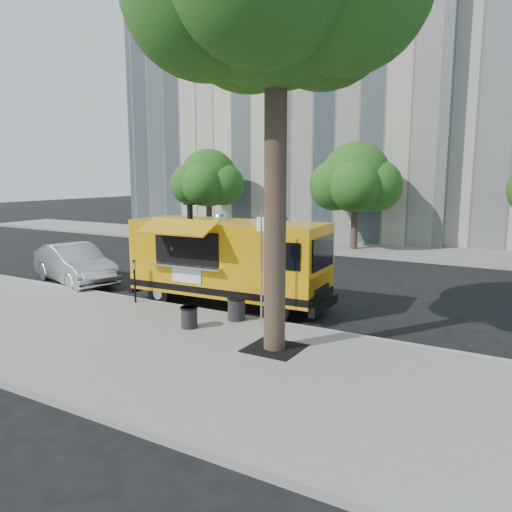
{
  "coord_description": "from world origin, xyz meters",
  "views": [
    {
      "loc": [
        7.67,
        -12.27,
        4.03
      ],
      "look_at": [
        0.48,
        0.0,
        1.69
      ],
      "focal_mm": 35.0,
      "sensor_mm": 36.0,
      "label": 1
    }
  ],
  "objects_px": {
    "far_tree_a": "(209,178)",
    "far_tree_b": "(356,178)",
    "sedan": "(75,264)",
    "parking_meter": "(134,276)",
    "food_truck": "(227,259)",
    "sign_post": "(261,262)",
    "trash_bin_right": "(236,308)",
    "trash_bin_left": "(189,316)"
  },
  "relations": [
    {
      "from": "sedan",
      "to": "parking_meter",
      "type": "bearing_deg",
      "value": -90.06
    },
    {
      "from": "sign_post",
      "to": "trash_bin_right",
      "type": "bearing_deg",
      "value": 166.54
    },
    {
      "from": "sign_post",
      "to": "sedan",
      "type": "relative_size",
      "value": 0.68
    },
    {
      "from": "far_tree_b",
      "to": "food_truck",
      "type": "bearing_deg",
      "value": -88.31
    },
    {
      "from": "sign_post",
      "to": "far_tree_a",
      "type": "bearing_deg",
      "value": 129.83
    },
    {
      "from": "parking_meter",
      "to": "trash_bin_right",
      "type": "bearing_deg",
      "value": 0.21
    },
    {
      "from": "far_tree_b",
      "to": "sign_post",
      "type": "height_order",
      "value": "far_tree_b"
    },
    {
      "from": "sign_post",
      "to": "trash_bin_right",
      "type": "relative_size",
      "value": 4.88
    },
    {
      "from": "far_tree_a",
      "to": "parking_meter",
      "type": "xyz_separation_m",
      "value": [
        7.0,
        -13.65,
        -2.79
      ]
    },
    {
      "from": "food_truck",
      "to": "trash_bin_left",
      "type": "height_order",
      "value": "food_truck"
    },
    {
      "from": "sign_post",
      "to": "parking_meter",
      "type": "height_order",
      "value": "sign_post"
    },
    {
      "from": "far_tree_b",
      "to": "parking_meter",
      "type": "relative_size",
      "value": 4.12
    },
    {
      "from": "far_tree_b",
      "to": "food_truck",
      "type": "height_order",
      "value": "far_tree_b"
    },
    {
      "from": "parking_meter",
      "to": "food_truck",
      "type": "xyz_separation_m",
      "value": [
        2.37,
        1.52,
        0.48
      ]
    },
    {
      "from": "trash_bin_left",
      "to": "far_tree_b",
      "type": "bearing_deg",
      "value": 93.72
    },
    {
      "from": "trash_bin_right",
      "to": "sedan",
      "type": "bearing_deg",
      "value": 170.25
    },
    {
      "from": "far_tree_a",
      "to": "trash_bin_right",
      "type": "relative_size",
      "value": 8.71
    },
    {
      "from": "food_truck",
      "to": "trash_bin_left",
      "type": "bearing_deg",
      "value": -80.06
    },
    {
      "from": "far_tree_b",
      "to": "sign_post",
      "type": "distance_m",
      "value": 14.61
    },
    {
      "from": "food_truck",
      "to": "trash_bin_right",
      "type": "bearing_deg",
      "value": -52.45
    },
    {
      "from": "food_truck",
      "to": "trash_bin_left",
      "type": "relative_size",
      "value": 11.8
    },
    {
      "from": "far_tree_a",
      "to": "sign_post",
      "type": "xyz_separation_m",
      "value": [
        11.55,
        -13.85,
        -1.93
      ]
    },
    {
      "from": "far_tree_b",
      "to": "sedan",
      "type": "xyz_separation_m",
      "value": [
        -6.35,
        -12.66,
        -3.11
      ]
    },
    {
      "from": "sedan",
      "to": "trash_bin_right",
      "type": "relative_size",
      "value": 7.15
    },
    {
      "from": "far_tree_b",
      "to": "far_tree_a",
      "type": "bearing_deg",
      "value": -177.46
    },
    {
      "from": "far_tree_b",
      "to": "trash_bin_left",
      "type": "bearing_deg",
      "value": -86.28
    },
    {
      "from": "far_tree_b",
      "to": "parking_meter",
      "type": "xyz_separation_m",
      "value": [
        -2.0,
        -14.05,
        -2.85
      ]
    },
    {
      "from": "parking_meter",
      "to": "trash_bin_right",
      "type": "relative_size",
      "value": 2.17
    },
    {
      "from": "trash_bin_right",
      "to": "far_tree_b",
      "type": "bearing_deg",
      "value": 96.74
    },
    {
      "from": "sign_post",
      "to": "trash_bin_right",
      "type": "height_order",
      "value": "sign_post"
    },
    {
      "from": "trash_bin_left",
      "to": "trash_bin_right",
      "type": "bearing_deg",
      "value": 60.84
    },
    {
      "from": "far_tree_a",
      "to": "sedan",
      "type": "xyz_separation_m",
      "value": [
        2.65,
        -12.26,
        -3.05
      ]
    },
    {
      "from": "far_tree_a",
      "to": "sign_post",
      "type": "distance_m",
      "value": 18.14
    },
    {
      "from": "food_truck",
      "to": "sign_post",
      "type": "bearing_deg",
      "value": -41.28
    },
    {
      "from": "food_truck",
      "to": "sedan",
      "type": "distance_m",
      "value": 6.76
    },
    {
      "from": "sign_post",
      "to": "sedan",
      "type": "bearing_deg",
      "value": 169.88
    },
    {
      "from": "parking_meter",
      "to": "trash_bin_right",
      "type": "xyz_separation_m",
      "value": [
        3.66,
        0.01,
        -0.5
      ]
    },
    {
      "from": "far_tree_a",
      "to": "trash_bin_left",
      "type": "relative_size",
      "value": 9.82
    },
    {
      "from": "far_tree_b",
      "to": "parking_meter",
      "type": "bearing_deg",
      "value": -98.1
    },
    {
      "from": "parking_meter",
      "to": "trash_bin_right",
      "type": "height_order",
      "value": "parking_meter"
    },
    {
      "from": "trash_bin_left",
      "to": "far_tree_a",
      "type": "bearing_deg",
      "value": 123.96
    },
    {
      "from": "far_tree_a",
      "to": "far_tree_b",
      "type": "relative_size",
      "value": 0.97
    }
  ]
}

